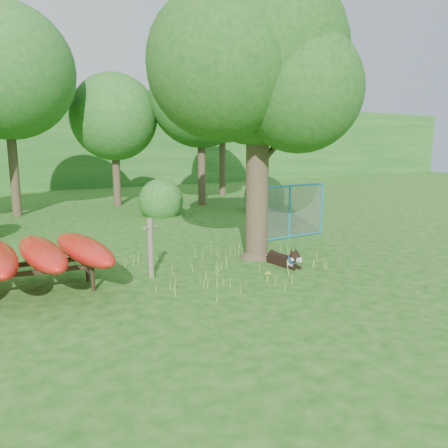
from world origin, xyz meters
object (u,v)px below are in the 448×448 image
oak_tree (257,66)px  fence_section (290,212)px  kayak_rack (19,256)px  husky_dog (286,259)px

oak_tree → fence_section: bearing=30.5°
oak_tree → kayak_rack: oak_tree is taller
oak_tree → kayak_rack: bearing=179.9°
oak_tree → husky_dog: size_ratio=6.31×
kayak_rack → fence_section: (7.67, 1.32, 0.06)m
oak_tree → husky_dog: oak_tree is taller
kayak_rack → husky_dog: kayak_rack is taller
husky_dog → kayak_rack: bearing=166.0°
kayak_rack → husky_dog: bearing=-5.0°
oak_tree → fence_section: size_ratio=2.47×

